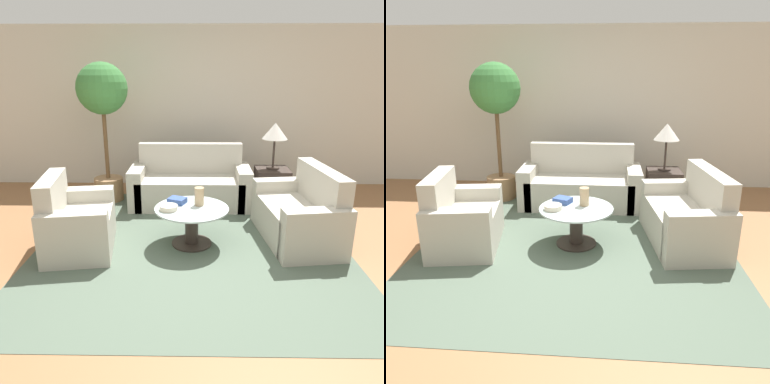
% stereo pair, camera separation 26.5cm
% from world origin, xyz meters
% --- Properties ---
extents(ground_plane, '(14.00, 14.00, 0.00)m').
position_xyz_m(ground_plane, '(0.00, 0.00, 0.00)').
color(ground_plane, '#8E603D').
extents(wall_back, '(10.00, 0.06, 2.60)m').
position_xyz_m(wall_back, '(0.00, 3.00, 1.30)').
color(wall_back, beige).
rests_on(wall_back, ground_plane).
extents(rug, '(3.48, 3.58, 0.01)m').
position_xyz_m(rug, '(-0.01, 0.55, 0.00)').
color(rug, '#4C5B4C').
rests_on(rug, ground_plane).
extents(sofa_main, '(1.73, 0.76, 0.88)m').
position_xyz_m(sofa_main, '(-0.05, 1.92, 0.29)').
color(sofa_main, '#B2AD9E').
rests_on(sofa_main, ground_plane).
extents(armchair, '(0.84, 1.09, 0.84)m').
position_xyz_m(armchair, '(-1.31, 0.42, 0.29)').
color(armchair, '#B2AD9E').
rests_on(armchair, ground_plane).
extents(loveseat, '(0.88, 1.38, 0.86)m').
position_xyz_m(loveseat, '(1.28, 0.72, 0.29)').
color(loveseat, '#B2AD9E').
rests_on(loveseat, ground_plane).
extents(coffee_table, '(0.84, 0.84, 0.45)m').
position_xyz_m(coffee_table, '(-0.01, 0.55, 0.29)').
color(coffee_table, '#332823').
rests_on(coffee_table, ground_plane).
extents(side_table, '(0.47, 0.47, 0.56)m').
position_xyz_m(side_table, '(1.14, 1.87, 0.28)').
color(side_table, '#332823').
rests_on(side_table, ground_plane).
extents(table_lamp, '(0.35, 0.35, 0.66)m').
position_xyz_m(table_lamp, '(1.14, 1.87, 1.08)').
color(table_lamp, '#332823').
rests_on(table_lamp, side_table).
extents(potted_plant, '(0.73, 0.73, 2.03)m').
position_xyz_m(potted_plant, '(-1.31, 2.08, 1.44)').
color(potted_plant, '#93704C').
rests_on(potted_plant, ground_plane).
extents(vase, '(0.11, 0.11, 0.21)m').
position_xyz_m(vase, '(0.08, 0.64, 0.55)').
color(vase, tan).
rests_on(vase, coffee_table).
extents(bowl, '(0.20, 0.20, 0.06)m').
position_xyz_m(bowl, '(-0.26, 0.48, 0.47)').
color(bowl, beige).
rests_on(bowl, coffee_table).
extents(book_stack, '(0.24, 0.22, 0.06)m').
position_xyz_m(book_stack, '(-0.18, 0.71, 0.48)').
color(book_stack, '#334C8C').
rests_on(book_stack, coffee_table).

